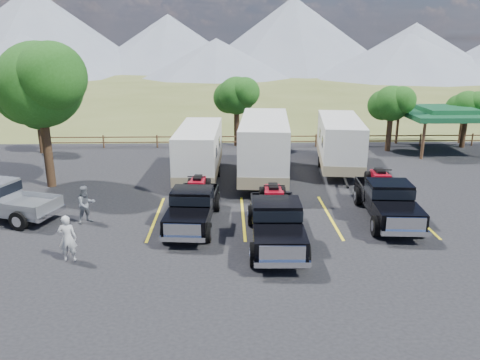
{
  "coord_description": "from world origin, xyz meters",
  "views": [
    {
      "loc": [
        -2.67,
        -16.08,
        7.92
      ],
      "look_at": [
        -2.12,
        4.75,
        1.6
      ],
      "focal_mm": 35.0,
      "sensor_mm": 36.0,
      "label": 1
    }
  ],
  "objects_px": {
    "rig_left": "(193,204)",
    "person_a": "(67,238)",
    "rig_center": "(276,219)",
    "trailer_right": "(339,143)",
    "trailer_center": "(264,148)",
    "person_b": "(86,204)",
    "tree_big_nw": "(39,85)",
    "pavilion": "(446,113)",
    "trailer_left": "(199,152)",
    "rig_right": "(387,198)"
  },
  "relations": [
    {
      "from": "rig_left",
      "to": "person_a",
      "type": "relative_size",
      "value": 3.22
    },
    {
      "from": "rig_center",
      "to": "trailer_right",
      "type": "bearing_deg",
      "value": 66.68
    },
    {
      "from": "rig_center",
      "to": "trailer_center",
      "type": "xyz_separation_m",
      "value": [
        0.2,
        8.94,
        0.87
      ]
    },
    {
      "from": "person_b",
      "to": "rig_left",
      "type": "bearing_deg",
      "value": -44.24
    },
    {
      "from": "tree_big_nw",
      "to": "pavilion",
      "type": "distance_m",
      "value": 26.91
    },
    {
      "from": "pavilion",
      "to": "trailer_left",
      "type": "bearing_deg",
      "value": -158.96
    },
    {
      "from": "rig_left",
      "to": "rig_right",
      "type": "height_order",
      "value": "rig_right"
    },
    {
      "from": "rig_right",
      "to": "person_a",
      "type": "xyz_separation_m",
      "value": [
        -13.07,
        -3.92,
        -0.07
      ]
    },
    {
      "from": "rig_center",
      "to": "person_b",
      "type": "relative_size",
      "value": 3.6
    },
    {
      "from": "rig_left",
      "to": "person_b",
      "type": "bearing_deg",
      "value": -178.91
    },
    {
      "from": "trailer_center",
      "to": "trailer_right",
      "type": "xyz_separation_m",
      "value": [
        4.83,
        1.97,
        -0.19
      ]
    },
    {
      "from": "tree_big_nw",
      "to": "trailer_left",
      "type": "height_order",
      "value": "tree_big_nw"
    },
    {
      "from": "pavilion",
      "to": "rig_right",
      "type": "bearing_deg",
      "value": -122.59
    },
    {
      "from": "person_b",
      "to": "rig_center",
      "type": "bearing_deg",
      "value": -56.5
    },
    {
      "from": "tree_big_nw",
      "to": "trailer_right",
      "type": "distance_m",
      "value": 17.53
    },
    {
      "from": "trailer_right",
      "to": "person_a",
      "type": "distance_m",
      "value": 17.83
    },
    {
      "from": "rig_right",
      "to": "person_b",
      "type": "relative_size",
      "value": 3.6
    },
    {
      "from": "person_b",
      "to": "rig_right",
      "type": "bearing_deg",
      "value": -40.1
    },
    {
      "from": "pavilion",
      "to": "person_a",
      "type": "bearing_deg",
      "value": -141.41
    },
    {
      "from": "rig_right",
      "to": "rig_center",
      "type": "bearing_deg",
      "value": -150.8
    },
    {
      "from": "tree_big_nw",
      "to": "trailer_center",
      "type": "height_order",
      "value": "tree_big_nw"
    },
    {
      "from": "rig_center",
      "to": "rig_right",
      "type": "height_order",
      "value": "rig_center"
    },
    {
      "from": "trailer_right",
      "to": "person_a",
      "type": "xyz_separation_m",
      "value": [
        -12.82,
        -12.37,
        -0.77
      ]
    },
    {
      "from": "trailer_right",
      "to": "person_b",
      "type": "bearing_deg",
      "value": -139.21
    },
    {
      "from": "trailer_center",
      "to": "person_a",
      "type": "height_order",
      "value": "trailer_center"
    },
    {
      "from": "tree_big_nw",
      "to": "person_a",
      "type": "xyz_separation_m",
      "value": [
        3.98,
        -9.24,
        -4.67
      ]
    },
    {
      "from": "trailer_center",
      "to": "pavilion",
      "type": "bearing_deg",
      "value": 31.57
    },
    {
      "from": "trailer_right",
      "to": "person_b",
      "type": "relative_size",
      "value": 5.4
    },
    {
      "from": "rig_left",
      "to": "trailer_right",
      "type": "bearing_deg",
      "value": 51.02
    },
    {
      "from": "pavilion",
      "to": "rig_center",
      "type": "height_order",
      "value": "pavilion"
    },
    {
      "from": "rig_left",
      "to": "trailer_right",
      "type": "distance_m",
      "value": 12.3
    },
    {
      "from": "rig_right",
      "to": "trailer_center",
      "type": "relative_size",
      "value": 0.6
    },
    {
      "from": "rig_center",
      "to": "trailer_left",
      "type": "bearing_deg",
      "value": 112.88
    },
    {
      "from": "rig_center",
      "to": "trailer_right",
      "type": "relative_size",
      "value": 0.67
    },
    {
      "from": "rig_left",
      "to": "trailer_right",
      "type": "xyz_separation_m",
      "value": [
        8.47,
        8.89,
        0.76
      ]
    },
    {
      "from": "trailer_left",
      "to": "person_a",
      "type": "xyz_separation_m",
      "value": [
        -4.22,
        -10.54,
        -0.7
      ]
    },
    {
      "from": "rig_right",
      "to": "person_a",
      "type": "bearing_deg",
      "value": -159.03
    },
    {
      "from": "trailer_center",
      "to": "person_a",
      "type": "bearing_deg",
      "value": -122.53
    },
    {
      "from": "rig_right",
      "to": "trailer_left",
      "type": "height_order",
      "value": "trailer_left"
    },
    {
      "from": "tree_big_nw",
      "to": "rig_center",
      "type": "height_order",
      "value": "tree_big_nw"
    },
    {
      "from": "trailer_left",
      "to": "person_b",
      "type": "height_order",
      "value": "trailer_left"
    },
    {
      "from": "pavilion",
      "to": "rig_right",
      "type": "distance_m",
      "value": 15.87
    },
    {
      "from": "person_b",
      "to": "tree_big_nw",
      "type": "bearing_deg",
      "value": 82.52
    },
    {
      "from": "trailer_center",
      "to": "person_b",
      "type": "distance_m",
      "value": 10.74
    },
    {
      "from": "rig_right",
      "to": "trailer_right",
      "type": "distance_m",
      "value": 8.49
    },
    {
      "from": "rig_center",
      "to": "trailer_center",
      "type": "bearing_deg",
      "value": 90.15
    },
    {
      "from": "pavilion",
      "to": "rig_left",
      "type": "bearing_deg",
      "value": -141.44
    },
    {
      "from": "tree_big_nw",
      "to": "trailer_center",
      "type": "bearing_deg",
      "value": 5.59
    },
    {
      "from": "rig_right",
      "to": "person_b",
      "type": "bearing_deg",
      "value": -175.11
    },
    {
      "from": "trailer_right",
      "to": "pavilion",
      "type": "bearing_deg",
      "value": 36.68
    }
  ]
}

